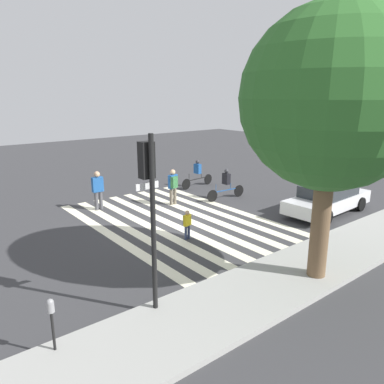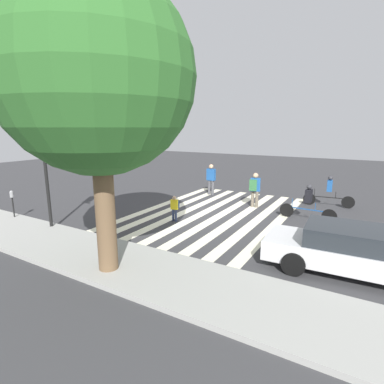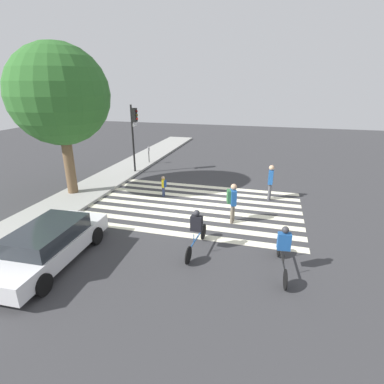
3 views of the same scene
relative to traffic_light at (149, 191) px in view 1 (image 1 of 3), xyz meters
name	(u,v)px [view 1 (image 1 of 3)]	position (x,y,z in m)	size (l,w,h in m)	color
ground_plane	(175,220)	(-4.46, -5.18, -3.09)	(60.00, 60.00, 0.00)	#38383A
sidewalk_curb	(298,272)	(-4.46, 1.07, -3.02)	(36.00, 2.50, 0.14)	#9E9E99
crosswalk_stripes	(175,220)	(-4.46, -5.18, -3.09)	(6.34, 10.00, 0.01)	#F2EDCC
traffic_light	(149,191)	(0.00, 0.00, 0.00)	(0.60, 0.50, 4.41)	black
parking_meter	(51,314)	(2.49, 0.16, -2.12)	(0.15, 0.15, 1.30)	black
street_tree	(332,99)	(-4.60, 1.59, 2.01)	(4.81, 4.81, 7.53)	brown
pedestrian_adult_tall_backpack	(98,188)	(-2.57, -8.62, -2.06)	(0.51, 0.27, 1.82)	#4C4C51
pedestrian_adult_yellow_jacket	(187,222)	(-3.58, -3.23, -2.44)	(0.33, 0.30, 1.10)	navy
pedestrian_child_with_backpack	(173,184)	(-5.75, -7.11, -2.07)	(0.52, 0.49, 1.74)	#6B6051
cyclist_mid_street	(197,172)	(-8.93, -9.16, -2.23)	(2.39, 0.42, 1.57)	black
cyclist_far_lane	(226,183)	(-8.42, -6.24, -2.23)	(2.37, 0.41, 1.57)	black
car_parked_silver_sedan	(328,198)	(-10.42, -1.74, -2.40)	(4.80, 2.02, 1.32)	silver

